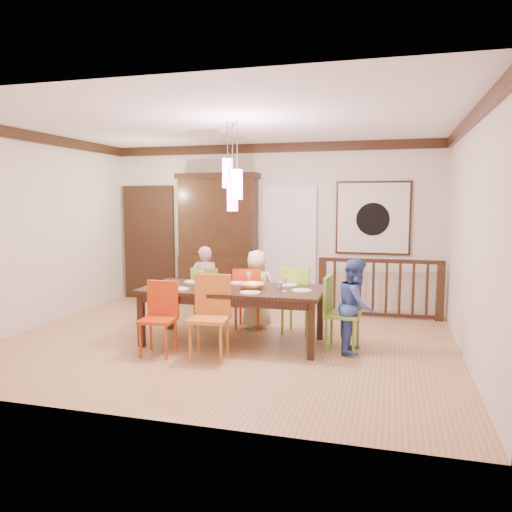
% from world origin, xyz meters
% --- Properties ---
extents(floor, '(6.00, 6.00, 0.00)m').
position_xyz_m(floor, '(0.00, 0.00, 0.00)').
color(floor, '#A87E51').
rests_on(floor, ground).
extents(ceiling, '(6.00, 6.00, 0.00)m').
position_xyz_m(ceiling, '(0.00, 0.00, 2.90)').
color(ceiling, white).
rests_on(ceiling, wall_back).
extents(wall_back, '(6.00, 0.00, 6.00)m').
position_xyz_m(wall_back, '(0.00, 2.50, 1.45)').
color(wall_back, beige).
rests_on(wall_back, floor).
extents(wall_left, '(0.00, 5.00, 5.00)m').
position_xyz_m(wall_left, '(-3.00, 0.00, 1.45)').
color(wall_left, beige).
rests_on(wall_left, floor).
extents(wall_right, '(0.00, 5.00, 5.00)m').
position_xyz_m(wall_right, '(3.00, 0.00, 1.45)').
color(wall_right, beige).
rests_on(wall_right, floor).
extents(crown_molding, '(6.00, 5.00, 0.16)m').
position_xyz_m(crown_molding, '(0.00, 0.00, 2.82)').
color(crown_molding, black).
rests_on(crown_molding, wall_back).
extents(panel_door, '(1.04, 0.07, 2.24)m').
position_xyz_m(panel_door, '(-2.40, 2.45, 1.05)').
color(panel_door, black).
rests_on(panel_door, wall_back).
extents(white_doorway, '(0.97, 0.05, 2.22)m').
position_xyz_m(white_doorway, '(0.35, 2.46, 1.05)').
color(white_doorway, silver).
rests_on(white_doorway, wall_back).
extents(painting, '(1.25, 0.06, 1.25)m').
position_xyz_m(painting, '(1.80, 2.46, 1.60)').
color(painting, black).
rests_on(painting, wall_back).
extents(pendant_cluster, '(0.27, 0.21, 1.14)m').
position_xyz_m(pendant_cluster, '(0.11, -0.06, 2.11)').
color(pendant_cluster, '#FF4CBA').
rests_on(pendant_cluster, ceiling).
extents(dining_table, '(2.40, 1.13, 0.75)m').
position_xyz_m(dining_table, '(0.11, -0.06, 0.68)').
color(dining_table, black).
rests_on(dining_table, floor).
extents(chair_far_left, '(0.44, 0.44, 0.91)m').
position_xyz_m(chair_far_left, '(-0.54, 0.72, 0.52)').
color(chair_far_left, '#77B83A').
rests_on(chair_far_left, floor).
extents(chair_far_mid, '(0.45, 0.45, 0.91)m').
position_xyz_m(chair_far_mid, '(0.10, 0.75, 0.52)').
color(chair_far_mid, red).
rests_on(chair_far_mid, floor).
extents(chair_far_right, '(0.50, 0.50, 0.97)m').
position_xyz_m(chair_far_right, '(0.86, 0.65, 0.56)').
color(chair_far_right, '#90C532').
rests_on(chair_far_right, floor).
extents(chair_near_left, '(0.44, 0.44, 0.90)m').
position_xyz_m(chair_near_left, '(-0.62, -0.80, 0.52)').
color(chair_near_left, '#BC350D').
rests_on(chair_near_left, floor).
extents(chair_near_mid, '(0.50, 0.50, 1.00)m').
position_xyz_m(chair_near_mid, '(0.04, -0.77, 0.57)').
color(chair_near_mid, '#C76C22').
rests_on(chair_near_mid, floor).
extents(chair_end_right, '(0.46, 0.46, 0.94)m').
position_xyz_m(chair_end_right, '(1.55, 0.00, 0.54)').
color(chair_end_right, '#6FA031').
rests_on(chair_end_right, floor).
extents(china_hutch, '(1.51, 0.46, 2.38)m').
position_xyz_m(china_hutch, '(-0.93, 2.30, 1.19)').
color(china_hutch, black).
rests_on(china_hutch, floor).
extents(balustrade, '(1.98, 0.13, 0.96)m').
position_xyz_m(balustrade, '(1.96, 1.95, 0.50)').
color(balustrade, black).
rests_on(balustrade, floor).
extents(person_far_left, '(0.50, 0.40, 1.21)m').
position_xyz_m(person_far_left, '(-0.62, 0.81, 0.60)').
color(person_far_left, beige).
rests_on(person_far_left, floor).
extents(person_far_mid, '(0.62, 0.45, 1.17)m').
position_xyz_m(person_far_mid, '(0.20, 0.80, 0.59)').
color(person_far_mid, beige).
rests_on(person_far_mid, floor).
extents(person_end_right, '(0.46, 0.59, 1.18)m').
position_xyz_m(person_end_right, '(1.71, -0.03, 0.59)').
color(person_end_right, '#38549E').
rests_on(person_end_right, floor).
extents(serving_bowl, '(0.38, 0.38, 0.08)m').
position_xyz_m(serving_bowl, '(0.38, -0.09, 0.79)').
color(serving_bowl, gold).
rests_on(serving_bowl, dining_table).
extents(small_bowl, '(0.25, 0.25, 0.06)m').
position_xyz_m(small_bowl, '(-0.12, -0.00, 0.78)').
color(small_bowl, white).
rests_on(small_bowl, dining_table).
extents(cup_left, '(0.16, 0.16, 0.11)m').
position_xyz_m(cup_left, '(-0.32, -0.19, 0.80)').
color(cup_left, silver).
rests_on(cup_left, dining_table).
extents(cup_right, '(0.12, 0.12, 0.09)m').
position_xyz_m(cup_right, '(0.72, 0.07, 0.79)').
color(cup_right, silver).
rests_on(cup_right, dining_table).
extents(plate_far_left, '(0.26, 0.26, 0.01)m').
position_xyz_m(plate_far_left, '(-0.56, 0.20, 0.76)').
color(plate_far_left, white).
rests_on(plate_far_left, dining_table).
extents(plate_far_mid, '(0.26, 0.26, 0.01)m').
position_xyz_m(plate_far_mid, '(0.06, 0.26, 0.76)').
color(plate_far_mid, white).
rests_on(plate_far_mid, dining_table).
extents(plate_far_right, '(0.26, 0.26, 0.01)m').
position_xyz_m(plate_far_right, '(0.78, 0.28, 0.76)').
color(plate_far_right, white).
rests_on(plate_far_right, dining_table).
extents(plate_near_left, '(0.26, 0.26, 0.01)m').
position_xyz_m(plate_near_left, '(-0.52, -0.39, 0.76)').
color(plate_near_left, white).
rests_on(plate_near_left, dining_table).
extents(plate_near_mid, '(0.26, 0.26, 0.01)m').
position_xyz_m(plate_near_mid, '(0.44, -0.39, 0.76)').
color(plate_near_mid, white).
rests_on(plate_near_mid, dining_table).
extents(plate_end_right, '(0.26, 0.26, 0.01)m').
position_xyz_m(plate_end_right, '(1.03, -0.08, 0.76)').
color(plate_end_right, white).
rests_on(plate_end_right, dining_table).
extents(wine_glass_a, '(0.08, 0.08, 0.19)m').
position_xyz_m(wine_glass_a, '(-0.41, 0.12, 0.84)').
color(wine_glass_a, '#590C19').
rests_on(wine_glass_a, dining_table).
extents(wine_glass_b, '(0.08, 0.08, 0.19)m').
position_xyz_m(wine_glass_b, '(0.28, 0.10, 0.84)').
color(wine_glass_b, silver).
rests_on(wine_glass_b, dining_table).
extents(wine_glass_c, '(0.08, 0.08, 0.19)m').
position_xyz_m(wine_glass_c, '(0.07, -0.28, 0.84)').
color(wine_glass_c, '#590C19').
rests_on(wine_glass_c, dining_table).
extents(wine_glass_d, '(0.08, 0.08, 0.19)m').
position_xyz_m(wine_glass_d, '(0.84, -0.16, 0.84)').
color(wine_glass_d, silver).
rests_on(wine_glass_d, dining_table).
extents(napkin, '(0.18, 0.14, 0.01)m').
position_xyz_m(napkin, '(0.10, -0.42, 0.76)').
color(napkin, '#D83359').
rests_on(napkin, dining_table).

